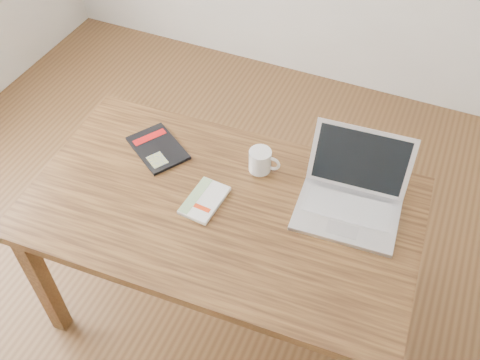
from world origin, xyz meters
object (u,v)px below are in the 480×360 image
at_px(black_guidebook, 158,148).
at_px(desk, 222,219).
at_px(white_guidebook, 205,200).
at_px(coffee_mug, 261,160).
at_px(laptop, 351,195).

bearing_deg(black_guidebook, desk, -81.95).
bearing_deg(desk, white_guidebook, -172.86).
xyz_separation_m(white_guidebook, coffee_mug, (0.13, 0.24, 0.04)).
bearing_deg(coffee_mug, black_guidebook, -174.49).
height_order(desk, white_guidebook, white_guidebook).
relative_size(black_guidebook, laptop, 0.77).
distance_m(white_guidebook, black_guidebook, 0.35).
relative_size(white_guidebook, laptop, 0.52).
bearing_deg(white_guidebook, laptop, 26.06).
distance_m(black_guidebook, laptop, 0.81).
relative_size(white_guidebook, black_guidebook, 0.67).
distance_m(laptop, coffee_mug, 0.38).
xyz_separation_m(desk, coffee_mug, (0.07, 0.23, 0.14)).
height_order(white_guidebook, laptop, laptop).
relative_size(desk, coffee_mug, 11.78).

